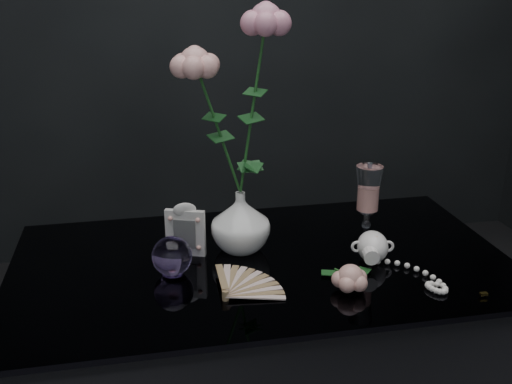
{
  "coord_description": "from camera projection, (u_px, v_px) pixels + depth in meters",
  "views": [
    {
      "loc": [
        -0.24,
        -1.07,
        1.34
      ],
      "look_at": [
        -0.02,
        0.04,
        0.92
      ],
      "focal_mm": 42.0,
      "sensor_mm": 36.0,
      "label": 1
    }
  ],
  "objects": [
    {
      "name": "vase",
      "position": [
        241.0,
        222.0,
        1.3
      ],
      "size": [
        0.16,
        0.16,
        0.13
      ],
      "primitive_type": "imported",
      "rotation": [
        0.0,
        0.0,
        -0.23
      ],
      "color": "white",
      "rests_on": "table"
    },
    {
      "name": "wine_glass",
      "position": [
        367.0,
        207.0,
        1.3
      ],
      "size": [
        0.07,
        0.07,
        0.19
      ],
      "primitive_type": null,
      "rotation": [
        0.0,
        0.0,
        0.19
      ],
      "color": "white",
      "rests_on": "table"
    },
    {
      "name": "picture_frame",
      "position": [
        185.0,
        229.0,
        1.28
      ],
      "size": [
        0.11,
        0.1,
        0.12
      ],
      "primitive_type": null,
      "rotation": [
        0.0,
        0.0,
        -0.35
      ],
      "color": "silver",
      "rests_on": "table"
    },
    {
      "name": "paperweight",
      "position": [
        172.0,
        256.0,
        1.2
      ],
      "size": [
        0.1,
        0.1,
        0.08
      ],
      "primitive_type": null,
      "rotation": [
        0.0,
        0.0,
        -0.33
      ],
      "color": "#9577C2",
      "rests_on": "table"
    },
    {
      "name": "paper_fan",
      "position": [
        226.0,
        294.0,
        1.12
      ],
      "size": [
        0.26,
        0.23,
        0.02
      ],
      "primitive_type": null,
      "rotation": [
        0.0,
        0.0,
        0.25
      ],
      "color": "beige",
      "rests_on": "table"
    },
    {
      "name": "loose_rose",
      "position": [
        350.0,
        278.0,
        1.15
      ],
      "size": [
        0.16,
        0.18,
        0.05
      ],
      "primitive_type": null,
      "rotation": [
        0.0,
        0.0,
        0.31
      ],
      "color": "#DB9B8D",
      "rests_on": "table"
    },
    {
      "name": "pearl_jar",
      "position": [
        373.0,
        245.0,
        1.27
      ],
      "size": [
        0.26,
        0.27,
        0.07
      ],
      "primitive_type": null,
      "rotation": [
        0.0,
        0.0,
        -0.19
      ],
      "color": "white",
      "rests_on": "table"
    },
    {
      "name": "roses",
      "position": [
        236.0,
        99.0,
        1.21
      ],
      "size": [
        0.23,
        0.11,
        0.44
      ],
      "color": "#E4A098",
      "rests_on": "vase"
    }
  ]
}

